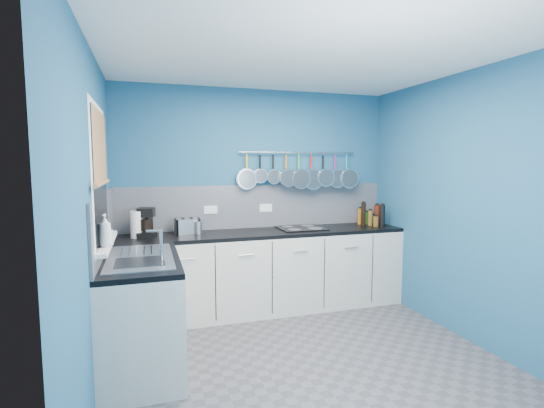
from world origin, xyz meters
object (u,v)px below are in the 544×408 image
soap_bottle_a (105,231)px  canister (198,227)px  hob (301,228)px  coffee_maker (147,223)px  toaster (187,226)px  paper_towel (136,224)px  soap_bottle_b (106,233)px

soap_bottle_a → canister: size_ratio=1.80×
canister → hob: size_ratio=0.26×
coffee_maker → toaster: bearing=23.5°
toaster → paper_towel: bearing=173.9°
paper_towel → toaster: (0.52, 0.10, -0.06)m
soap_bottle_b → hob: (1.99, 1.11, -0.23)m
soap_bottle_a → coffee_maker: size_ratio=0.80×
soap_bottle_a → hob: 2.33m
paper_towel → coffee_maker: size_ratio=0.90×
soap_bottle_b → toaster: soap_bottle_b is taller
paper_towel → canister: paper_towel is taller
soap_bottle_a → canister: (0.81, 1.21, -0.20)m
hob → paper_towel: bearing=-178.9°
paper_towel → hob: 1.81m
paper_towel → canister: (0.62, 0.07, -0.07)m
canister → coffee_maker: bearing=-173.9°
soap_bottle_a → toaster: soap_bottle_a is taller
coffee_maker → toaster: coffee_maker is taller
paper_towel → toaster: bearing=11.1°
coffee_maker → toaster: 0.43m
toaster → hob: size_ratio=0.49×
canister → soap_bottle_a: bearing=-123.7°
paper_towel → toaster: 0.53m
soap_bottle_a → hob: bearing=30.7°
paper_towel → hob: bearing=1.1°
soap_bottle_a → soap_bottle_b: 0.08m
soap_bottle_a → coffee_maker: (0.28, 1.16, -0.12)m
coffee_maker → canister: 0.53m
soap_bottle_b → hob: size_ratio=0.33×
coffee_maker → hob: (1.71, 0.02, -0.14)m
paper_towel → canister: bearing=6.0°
toaster → hob: (1.29, -0.07, -0.08)m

